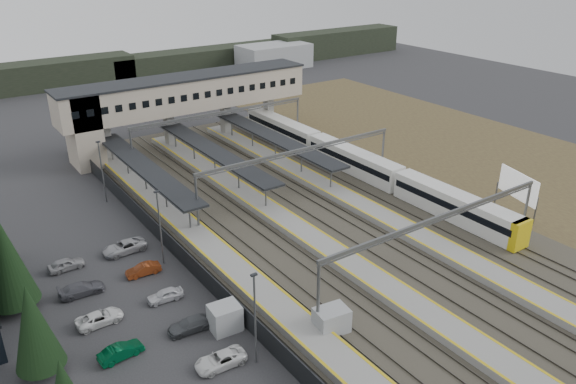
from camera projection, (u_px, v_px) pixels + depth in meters
ground at (283, 283)px, 54.07m from camera, size 220.00×220.00×0.00m
conifer_row at (46, 352)px, 37.76m from camera, size 4.42×49.82×9.50m
car_park at (175, 361)px, 43.08m from camera, size 10.67×44.66×1.27m
lampposts at (200, 263)px, 49.08m from camera, size 0.50×53.25×8.07m
fence at (198, 272)px, 54.04m from camera, size 0.08×90.00×2.00m
relay_cabin_near at (331, 321)px, 46.77m from camera, size 3.01×2.37×2.31m
relay_cabin_far at (225, 318)px, 47.19m from camera, size 2.67×2.28×2.31m
rail_corridor at (327, 234)px, 62.56m from camera, size 34.00×90.00×0.92m
canopies at (214, 152)px, 76.38m from camera, size 23.10×30.00×3.28m
footbridge at (171, 99)px, 86.37m from camera, size 40.40×6.40×11.20m
gantries at (360, 187)px, 60.11m from camera, size 28.40×62.28×7.17m
train at (355, 162)px, 78.73m from camera, size 2.58×53.78×3.24m
billboard at (518, 187)px, 65.90m from camera, size 1.89×6.19×5.51m
scrub_east at (520, 169)px, 81.20m from camera, size 34.00×120.00×0.06m
treeline_far at (149, 66)px, 134.52m from camera, size 170.00×19.00×7.00m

